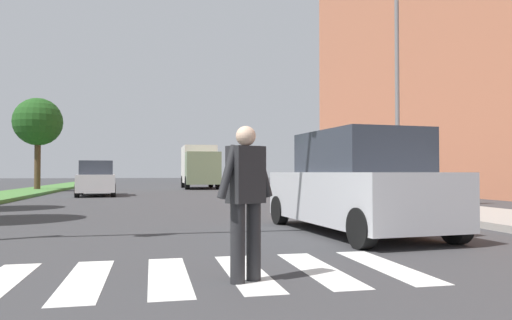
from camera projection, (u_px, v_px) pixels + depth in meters
ground_plane at (163, 193)px, 27.18m from camera, size 140.00×140.00×0.00m
crosswalk at (208, 274)px, 5.58m from camera, size 4.95×2.20×0.01m
median_strip at (11, 195)px, 23.66m from camera, size 2.70×64.00×0.15m
tree_distant at (38, 122)px, 29.47m from camera, size 2.92×2.92×5.59m
sidewalk_right at (303, 192)px, 26.85m from camera, size 3.00×64.00×0.15m
street_lamp_right at (394, 67)px, 15.57m from camera, size 1.02×0.24×7.50m
pedestrian_performer at (246, 195)px, 5.21m from camera, size 0.70×0.42×1.69m
suv_crossing at (355, 185)px, 9.37m from camera, size 2.32×4.74×1.97m
sedan_midblock at (96, 180)px, 24.03m from camera, size 2.14×4.29×1.74m
truck_box_delivery at (200, 166)px, 34.89m from camera, size 2.40×6.20×3.10m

